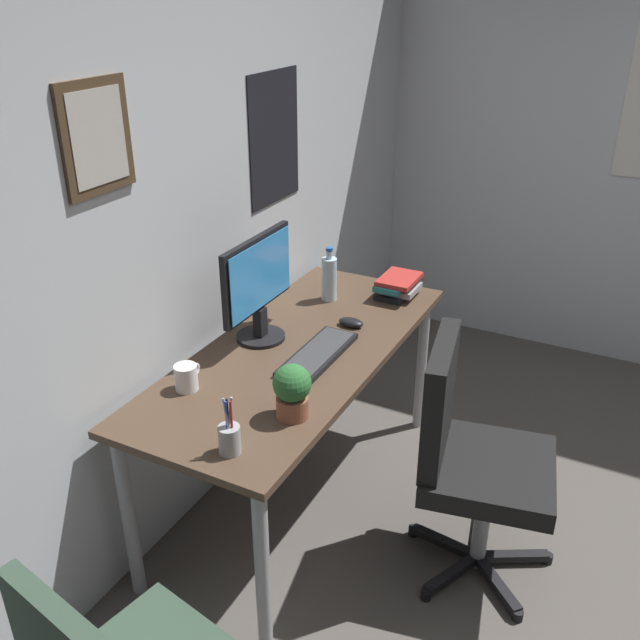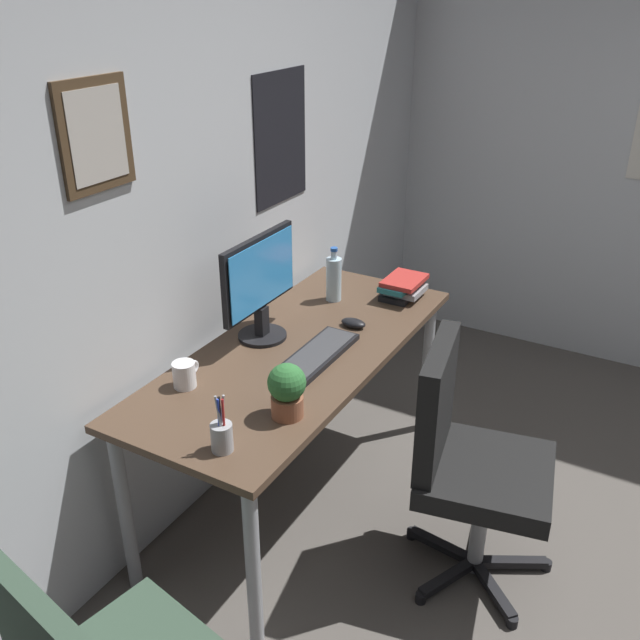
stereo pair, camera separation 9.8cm
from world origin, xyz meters
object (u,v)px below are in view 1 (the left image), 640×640
object	(u,v)px
pen_cup	(229,438)
monitor	(258,284)
book_stack_left	(397,286)
keyboard	(318,354)
potted_plant	(292,390)
computer_mouse	(351,322)
coffee_mug_near	(187,377)
water_bottle	(329,278)
office_chair	(469,451)

from	to	relation	value
pen_cup	monitor	bearing A→B (deg)	24.66
pen_cup	book_stack_left	distance (m)	1.34
keyboard	book_stack_left	xyz separation A→B (m)	(0.68, -0.06, 0.04)
potted_plant	pen_cup	world-z (taller)	pen_cup
keyboard	computer_mouse	distance (m)	0.30
keyboard	pen_cup	xyz separation A→B (m)	(-0.66, -0.04, 0.04)
monitor	potted_plant	xyz separation A→B (m)	(-0.43, -0.39, -0.13)
computer_mouse	potted_plant	xyz separation A→B (m)	(-0.70, -0.11, 0.09)
coffee_mug_near	book_stack_left	bearing A→B (deg)	-18.62
keyboard	coffee_mug_near	world-z (taller)	coffee_mug_near
water_bottle	coffee_mug_near	world-z (taller)	water_bottle
potted_plant	pen_cup	distance (m)	0.28
keyboard	coffee_mug_near	size ratio (longest dim) A/B	3.56
coffee_mug_near	office_chair	bearing A→B (deg)	-67.46
water_bottle	book_stack_left	distance (m)	0.32
computer_mouse	water_bottle	distance (m)	0.30
office_chair	water_bottle	world-z (taller)	water_bottle
coffee_mug_near	pen_cup	size ratio (longest dim) A/B	0.60
monitor	computer_mouse	bearing A→B (deg)	-46.88
pen_cup	book_stack_left	world-z (taller)	pen_cup
potted_plant	book_stack_left	xyz separation A→B (m)	(1.07, 0.05, -0.05)
potted_plant	keyboard	bearing A→B (deg)	15.61
potted_plant	water_bottle	bearing A→B (deg)	19.23
coffee_mug_near	potted_plant	bearing A→B (deg)	-86.98
computer_mouse	book_stack_left	world-z (taller)	book_stack_left
keyboard	potted_plant	xyz separation A→B (m)	(-0.40, -0.11, 0.09)
monitor	potted_plant	world-z (taller)	monitor
coffee_mug_near	pen_cup	xyz separation A→B (m)	(-0.24, -0.35, 0.01)
water_bottle	potted_plant	distance (m)	0.95
keyboard	office_chair	bearing A→B (deg)	-92.64
keyboard	computer_mouse	size ratio (longest dim) A/B	3.91
water_bottle	potted_plant	world-z (taller)	water_bottle
book_stack_left	office_chair	bearing A→B (deg)	-140.95
office_chair	keyboard	bearing A→B (deg)	87.36
monitor	computer_mouse	size ratio (longest dim) A/B	4.18
water_bottle	book_stack_left	bearing A→B (deg)	-56.33
monitor	water_bottle	world-z (taller)	monitor
monitor	book_stack_left	distance (m)	0.75
office_chair	monitor	bearing A→B (deg)	86.10
monitor	keyboard	world-z (taller)	monitor
keyboard	water_bottle	xyz separation A→B (m)	(0.50, 0.20, 0.09)
office_chair	book_stack_left	distance (m)	0.95
keyboard	pen_cup	world-z (taller)	pen_cup
office_chair	book_stack_left	size ratio (longest dim) A/B	4.25
computer_mouse	pen_cup	distance (m)	0.96
coffee_mug_near	keyboard	bearing A→B (deg)	-36.35
office_chair	book_stack_left	bearing A→B (deg)	39.05
pen_cup	potted_plant	bearing A→B (deg)	-16.09
monitor	pen_cup	size ratio (longest dim) A/B	2.30
monitor	potted_plant	size ratio (longest dim) A/B	2.36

